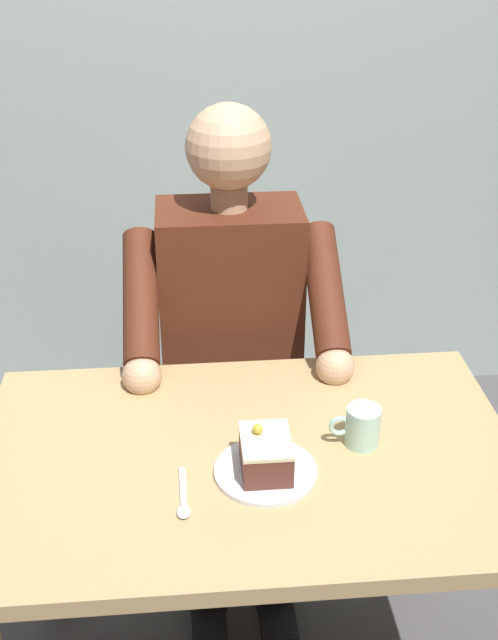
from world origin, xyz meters
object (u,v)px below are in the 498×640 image
Objects in this scene: chair at (229,372)px; seated_person at (233,351)px; dining_table at (250,488)px; coffee_cup at (362,426)px; cake_slice at (266,454)px; dessert_spoon at (183,500)px.

chair is 0.24m from seated_person.
dining_table is 0.26m from coffee_cup.
cake_slice reaches higher than dining_table.
seated_person is 0.54m from coffee_cup.
dining_table is at bearing -135.74° from dessert_spoon.
chair reaches higher than dessert_spoon.
dessert_spoon is (0.13, 0.13, 0.09)m from dining_table.
seated_person is at bearing -87.38° from cake_slice.
cake_slice is 0.18m from dessert_spoon.
seated_person is (0.00, 0.17, 0.17)m from chair.
dining_table is at bearing 90.00° from seated_person.
cake_slice reaches higher than coffee_cup.
dessert_spoon is at bearing 21.65° from coffee_cup.
coffee_cup is 0.73× the size of dessert_spoon.
chair is (0.00, -0.66, -0.14)m from dining_table.
dining_table is 0.67m from chair.
cake_slice is at bearing 92.00° from chair.
cake_slice is (-0.03, 0.06, 0.14)m from dining_table.
seated_person is 10.34× the size of cake_slice.
dessert_spoon reaches higher than dining_table.
seated_person reaches higher than dining_table.
dessert_spoon is (0.36, 0.14, -0.04)m from coffee_cup.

